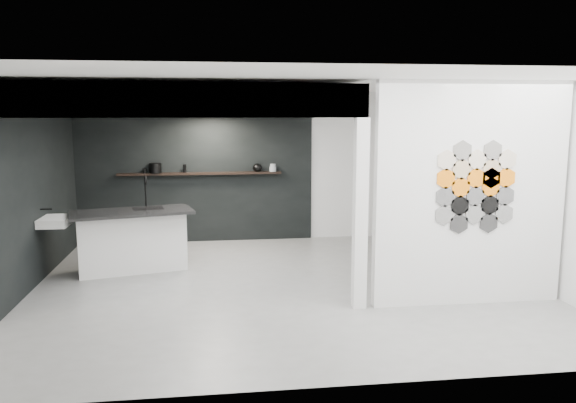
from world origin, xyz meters
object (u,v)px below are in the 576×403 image
(kettle, at_px, (257,168))
(glass_bowl, at_px, (273,169))
(wall_basin, at_px, (56,221))
(partition_panel, at_px, (470,194))
(bottle_dark, at_px, (185,169))
(stockpot, at_px, (155,168))
(utensil_cup, at_px, (145,171))
(glass_vase, at_px, (273,168))
(kitchen_island, at_px, (132,240))

(kettle, distance_m, glass_bowl, 0.29)
(wall_basin, bearing_deg, partition_panel, -18.23)
(wall_basin, bearing_deg, bottle_dark, 49.55)
(wall_basin, xyz_separation_m, kettle, (3.10, 2.07, 0.55))
(wall_basin, distance_m, glass_bowl, 4.00)
(partition_panel, xyz_separation_m, stockpot, (-4.23, 3.87, 0.01))
(partition_panel, xyz_separation_m, kettle, (-2.36, 3.87, -0.00))
(utensil_cup, bearing_deg, stockpot, 0.00)
(partition_panel, height_order, glass_vase, partition_panel)
(wall_basin, bearing_deg, kettle, 33.67)
(glass_vase, xyz_separation_m, utensil_cup, (-2.35, 0.00, -0.03))
(utensil_cup, bearing_deg, glass_vase, 0.00)
(kitchen_island, bearing_deg, wall_basin, -179.70)
(utensil_cup, bearing_deg, wall_basin, -116.72)
(kitchen_island, distance_m, glass_vase, 3.10)
(kettle, distance_m, glass_vase, 0.29)
(partition_panel, xyz_separation_m, kitchen_island, (-4.44, 2.06, -0.91))
(stockpot, distance_m, utensil_cup, 0.20)
(partition_panel, bearing_deg, glass_vase, 118.23)
(stockpot, relative_size, kettle, 1.26)
(glass_bowl, height_order, bottle_dark, bottle_dark)
(kettle, height_order, utensil_cup, kettle)
(kettle, bearing_deg, utensil_cup, -168.02)
(wall_basin, relative_size, utensil_cup, 6.76)
(stockpot, distance_m, glass_bowl, 2.16)
(glass_bowl, height_order, utensil_cup, glass_bowl)
(bottle_dark, bearing_deg, partition_panel, -46.22)
(glass_vase, bearing_deg, utensil_cup, 180.00)
(partition_panel, relative_size, kitchen_island, 1.45)
(utensil_cup, bearing_deg, partition_panel, -41.13)
(kettle, xyz_separation_m, glass_vase, (0.29, 0.00, -0.00))
(bottle_dark, bearing_deg, kitchen_island, -112.10)
(kitchen_island, bearing_deg, partition_panel, -39.06)
(stockpot, bearing_deg, glass_vase, 0.00)
(bottle_dark, bearing_deg, glass_vase, 0.00)
(glass_vase, bearing_deg, bottle_dark, 180.00)
(kettle, bearing_deg, glass_vase, 11.98)
(wall_basin, relative_size, glass_vase, 4.15)
(bottle_dark, bearing_deg, utensil_cup, 180.00)
(kitchen_island, xyz_separation_m, utensil_cup, (0.01, 1.80, 0.88))
(wall_basin, height_order, kitchen_island, kitchen_island)
(kettle, relative_size, glass_bowl, 1.37)
(glass_vase, bearing_deg, stockpot, 180.00)
(stockpot, xyz_separation_m, utensil_cup, (-0.19, 0.00, -0.05))
(glass_bowl, xyz_separation_m, glass_vase, (0.00, 0.00, 0.03))
(kitchen_island, distance_m, utensil_cup, 2.00)
(kitchen_island, distance_m, glass_bowl, 3.10)
(glass_bowl, height_order, glass_vase, glass_vase)
(glass_bowl, xyz_separation_m, utensil_cup, (-2.35, 0.00, -0.00))
(kitchen_island, xyz_separation_m, glass_bowl, (2.36, 1.80, 0.88))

